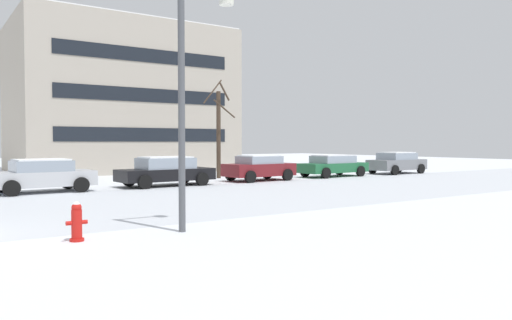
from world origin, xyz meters
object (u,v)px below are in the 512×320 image
(street_lamp, at_px, (191,80))
(parked_car_silver, at_px, (42,175))
(fire_hydrant, at_px, (77,221))
(parked_car_gray, at_px, (397,163))
(parked_car_green, at_px, (333,165))
(parked_car_maroon, at_px, (259,167))
(parked_car_black, at_px, (166,171))

(street_lamp, bearing_deg, parked_car_silver, 95.73)
(parked_car_silver, bearing_deg, fire_hydrant, -97.14)
(street_lamp, relative_size, parked_car_gray, 1.35)
(parked_car_green, bearing_deg, fire_hydrant, -147.46)
(parked_car_gray, bearing_deg, fire_hydrant, -154.47)
(parked_car_maroon, distance_m, parked_car_green, 5.55)
(fire_hydrant, xyz_separation_m, street_lamp, (2.58, -0.25, 3.13))
(street_lamp, xyz_separation_m, parked_car_black, (4.39, 11.49, -2.83))
(parked_car_gray, bearing_deg, street_lamp, -151.28)
(parked_car_silver, xyz_separation_m, parked_car_maroon, (11.09, 0.09, 0.00))
(fire_hydrant, bearing_deg, parked_car_gray, 25.53)
(fire_hydrant, height_order, parked_car_silver, parked_car_silver)
(street_lamp, relative_size, parked_car_black, 1.27)
(fire_hydrant, relative_size, parked_car_green, 0.18)
(street_lamp, distance_m, parked_car_maroon, 15.57)
(parked_car_black, distance_m, parked_car_maroon, 5.55)
(fire_hydrant, distance_m, parked_car_green, 21.42)
(parked_car_maroon, relative_size, parked_car_green, 0.85)
(parked_car_maroon, distance_m, parked_car_gray, 11.09)
(parked_car_silver, bearing_deg, street_lamp, -84.27)
(street_lamp, height_order, parked_car_gray, street_lamp)
(parked_car_green, bearing_deg, parked_car_black, -178.56)
(parked_car_silver, relative_size, parked_car_green, 0.90)
(parked_car_silver, xyz_separation_m, parked_car_green, (16.64, 0.21, -0.03))
(parked_car_maroon, relative_size, parked_car_gray, 0.91)
(parked_car_green, relative_size, parked_car_gray, 1.07)
(street_lamp, relative_size, parked_car_silver, 1.41)
(fire_hydrant, xyz_separation_m, parked_car_maroon, (12.51, 11.40, 0.30))
(parked_car_silver, relative_size, parked_car_gray, 0.96)
(fire_hydrant, relative_size, parked_car_maroon, 0.21)
(street_lamp, height_order, parked_car_silver, street_lamp)
(parked_car_gray, bearing_deg, parked_car_silver, 179.90)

